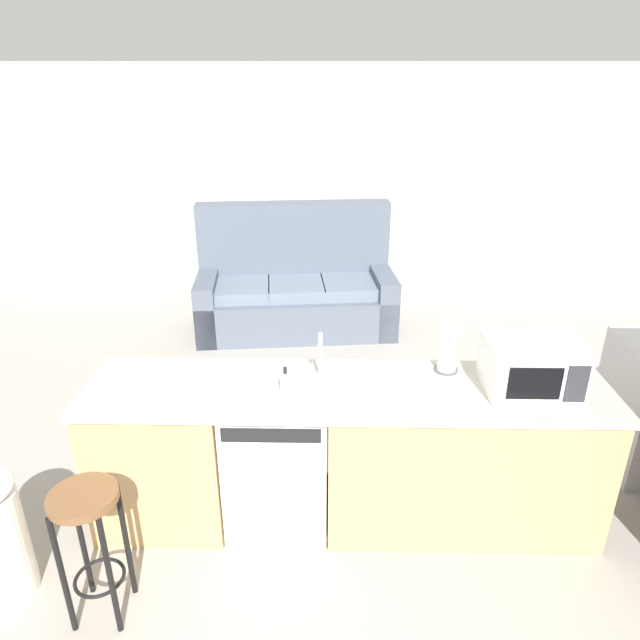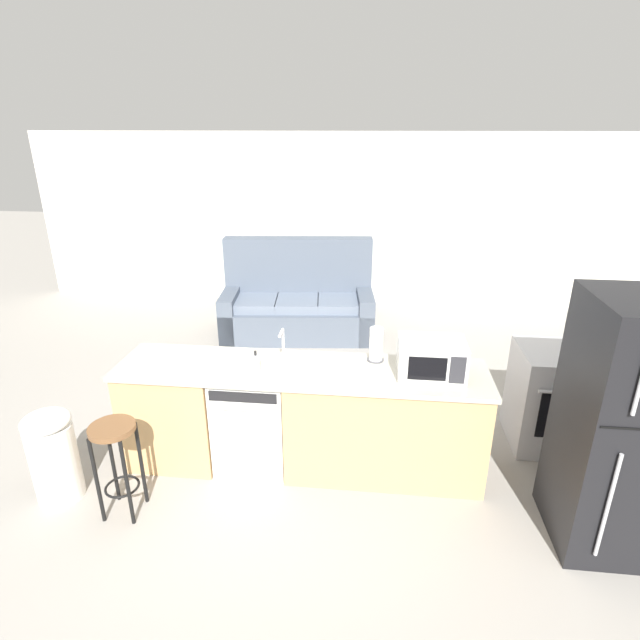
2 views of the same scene
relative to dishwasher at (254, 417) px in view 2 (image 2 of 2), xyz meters
name	(u,v)px [view 2 (image 2 of 2)]	position (x,y,z in m)	size (l,w,h in m)	color
ground_plane	(285,461)	(0.25, 0.00, -0.42)	(24.00, 24.00, 0.00)	gray
wall_back	(350,221)	(0.55, 4.20, 0.88)	(10.00, 0.06, 2.60)	silver
kitchen_counter	(312,421)	(0.49, 0.00, 0.00)	(2.94, 0.66, 0.90)	tan
dishwasher	(254,417)	(0.00, 0.00, 0.00)	(0.58, 0.61, 0.84)	white
stove_range	(559,398)	(2.60, 0.55, 0.03)	(0.76, 0.68, 0.90)	#B7B7BC
refrigerator	(627,427)	(2.60, -0.55, 0.46)	(0.72, 0.73, 1.75)	black
microwave	(431,358)	(1.40, 0.00, 0.62)	(0.50, 0.37, 0.28)	white
sink_faucet	(283,349)	(0.25, 0.06, 0.61)	(0.07, 0.18, 0.30)	silver
paper_towel_roll	(376,345)	(0.98, 0.21, 0.62)	(0.14, 0.14, 0.28)	#4C4C51
soap_bottle	(256,363)	(0.07, -0.10, 0.55)	(0.06, 0.06, 0.18)	silver
kettle	(597,350)	(2.77, 0.42, 0.56)	(0.21, 0.17, 0.19)	#B2B2B7
bar_stool	(116,451)	(-0.82, -0.71, 0.11)	(0.32, 0.32, 0.74)	brown
trash_bin	(53,454)	(-1.40, -0.61, -0.04)	(0.35, 0.35, 0.74)	white
couch	(298,305)	(-0.07, 2.86, -0.03)	(2.08, 1.10, 1.27)	#515B6B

